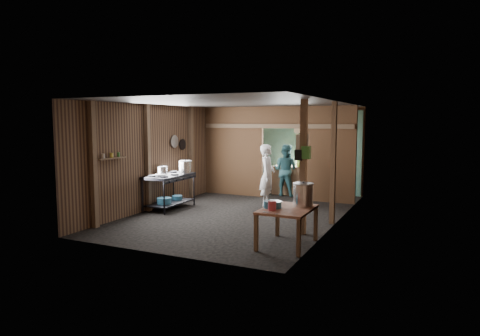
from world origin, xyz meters
The scene contains 42 objects.
floor centered at (0.00, 0.00, 0.00)m, with size 4.50×7.00×0.00m, color black.
ceiling centered at (0.00, 0.00, 2.60)m, with size 4.50×7.00×0.00m, color black.
wall_back centered at (0.00, 3.50, 1.30)m, with size 4.50×0.00×2.60m, color brown.
wall_front centered at (0.00, -3.50, 1.30)m, with size 4.50×0.00×2.60m, color brown.
wall_left centered at (-2.25, 0.00, 1.30)m, with size 0.00×7.00×2.60m, color brown.
wall_right centered at (2.25, 0.00, 1.30)m, with size 0.00×7.00×2.60m, color brown.
partition_left centered at (-1.32, 2.20, 1.30)m, with size 1.85×0.10×2.60m, color brown.
partition_right centered at (1.57, 2.20, 1.30)m, with size 1.35×0.10×2.60m, color brown.
partition_header centered at (0.25, 2.20, 2.30)m, with size 1.30×0.10×0.60m, color brown.
turquoise_panel centered at (0.00, 3.44, 1.25)m, with size 4.40×0.06×2.50m, color #5B9B91.
back_counter centered at (0.30, 2.95, 0.42)m, with size 1.20×0.50×0.85m, color brown.
wall_clock centered at (0.25, 3.40, 1.90)m, with size 0.20×0.20×0.03m, color beige.
post_left_a centered at (-2.18, -2.60, 1.30)m, with size 0.10×0.12×2.60m, color brown.
post_left_b centered at (-2.18, -0.80, 1.30)m, with size 0.10×0.12×2.60m, color brown.
post_left_c centered at (-2.18, 1.20, 1.30)m, with size 0.10×0.12×2.60m, color brown.
post_right centered at (2.18, -0.20, 1.30)m, with size 0.10×0.12×2.60m, color brown.
post_free centered at (1.85, -1.30, 1.30)m, with size 0.12×0.12×2.60m, color brown.
cross_beam centered at (0.00, 2.15, 2.05)m, with size 4.40×0.12×0.12m, color brown.
pan_lid_big centered at (-2.21, 0.40, 1.65)m, with size 0.34×0.34×0.03m, color gray.
pan_lid_small centered at (-2.21, 0.80, 1.55)m, with size 0.30×0.30×0.03m, color black.
wall_shelf centered at (-2.15, -2.10, 1.40)m, with size 0.14×0.80×0.03m, color brown.
jar_white centered at (-2.15, -2.35, 1.47)m, with size 0.07×0.07×0.10m, color beige.
jar_yellow centered at (-2.15, -2.10, 1.47)m, with size 0.08×0.08×0.10m, color gold.
jar_green centered at (-2.15, -1.88, 1.47)m, with size 0.06×0.06×0.10m, color #397F34.
bag_white centered at (1.80, -1.22, 1.78)m, with size 0.22×0.15×0.32m, color beige.
bag_green centered at (1.92, -1.36, 1.60)m, with size 0.16×0.12×0.24m, color #397F34.
bag_black centered at (1.78, -1.38, 1.55)m, with size 0.14×0.10×0.20m, color black.
gas_range centered at (-1.88, -0.37, 0.43)m, with size 0.75×1.46×0.86m, color black, non-canonical shape.
prep_table centered at (1.83, -2.16, 0.34)m, with size 0.83×1.14×0.67m, color tan, non-canonical shape.
stove_pot_large centered at (-1.71, 0.13, 1.01)m, with size 0.33×0.33×0.33m, color silver, non-canonical shape.
stove_pot_med centered at (-2.05, -0.41, 0.96)m, with size 0.26×0.26×0.22m, color silver, non-canonical shape.
frying_pan centered at (-1.88, -0.72, 0.89)m, with size 0.29×0.51×0.07m, color gray, non-canonical shape.
blue_tub_front centered at (-1.88, -0.59, 0.24)m, with size 0.36×0.36×0.15m, color teal.
blue_tub_back centered at (-1.88, -0.02, 0.22)m, with size 0.27×0.27×0.11m, color teal.
stock_pot centered at (2.02, -1.86, 0.87)m, with size 0.37×0.37×0.44m, color silver, non-canonical shape.
wash_basin centered at (1.58, -2.24, 0.73)m, with size 0.32×0.32×0.12m, color teal.
pink_bucket centered at (1.65, -2.45, 0.76)m, with size 0.14×0.14×0.17m, color #B73B48.
knife centered at (1.71, -2.68, 0.68)m, with size 0.30×0.04×0.01m, color silver.
yellow_tub centered at (0.56, 2.95, 0.95)m, with size 0.35×0.35×0.19m, color gold.
red_cup centered at (0.00, 2.95, 0.92)m, with size 0.13×0.13×0.15m, color maroon.
cook centered at (0.19, 1.06, 0.80)m, with size 0.58×0.38×1.59m, color white.
worker_back centered at (0.15, 2.64, 0.76)m, with size 0.74×0.57×1.52m, color #2F636C.
Camera 1 is at (4.17, -9.17, 2.20)m, focal length 31.88 mm.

